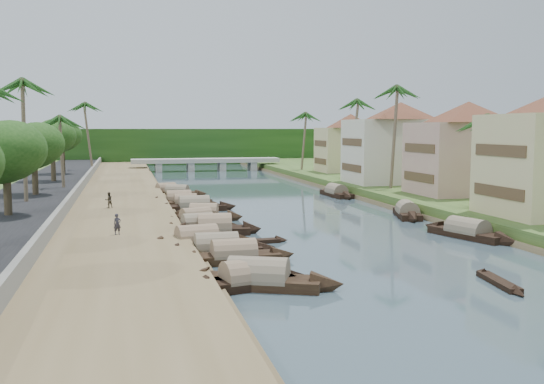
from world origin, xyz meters
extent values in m
plane|color=#384B55|center=(0.00, 0.00, 0.00)|extent=(220.00, 220.00, 0.00)
cube|color=brown|center=(-16.00, 20.00, 0.40)|extent=(10.00, 180.00, 0.80)
cube|color=#334D1F|center=(19.00, 20.00, 0.60)|extent=(16.00, 180.00, 1.20)
cube|color=black|center=(-24.50, 20.00, 0.70)|extent=(8.00, 180.00, 1.40)
cube|color=slate|center=(-20.20, 20.00, 1.35)|extent=(0.40, 180.00, 1.10)
cube|color=#173A0F|center=(0.00, 95.00, 4.00)|extent=(120.00, 4.00, 8.00)
cube|color=#173A0F|center=(0.00, 100.00, 4.00)|extent=(120.00, 4.00, 8.00)
cube|color=#173A0F|center=(0.00, 105.00, 4.00)|extent=(120.00, 4.00, 8.00)
cube|color=#9F9E95|center=(0.00, 72.00, 2.00)|extent=(28.00, 4.00, 0.80)
cube|color=#9F9E95|center=(-9.00, 72.00, 0.90)|extent=(1.20, 3.50, 1.80)
cube|color=#9F9E95|center=(-3.00, 72.00, 0.90)|extent=(1.20, 3.50, 1.80)
cube|color=#9F9E95|center=(3.00, 72.00, 0.90)|extent=(1.20, 3.50, 1.80)
cube|color=#9F9E95|center=(9.00, 72.00, 0.90)|extent=(1.20, 3.50, 1.80)
cube|color=#503B25|center=(12.95, -2.00, 3.20)|extent=(0.10, 6.40, 0.90)
cube|color=#503B25|center=(12.95, -2.00, 6.40)|extent=(0.10, 6.40, 0.90)
cube|color=tan|center=(20.00, 14.00, 4.95)|extent=(11.00, 8.00, 7.50)
pyramid|color=brown|center=(20.00, 14.00, 9.80)|extent=(14.11, 14.11, 2.20)
cube|color=#503B25|center=(14.45, 14.00, 3.08)|extent=(0.10, 6.40, 0.90)
cube|color=#503B25|center=(14.45, 14.00, 6.08)|extent=(0.10, 6.40, 0.90)
cube|color=beige|center=(19.00, 28.00, 5.20)|extent=(13.00, 8.00, 8.00)
pyramid|color=brown|center=(19.00, 28.00, 10.30)|extent=(15.59, 15.59, 2.20)
cube|color=#503B25|center=(12.45, 28.00, 3.20)|extent=(0.10, 6.40, 0.90)
cube|color=#503B25|center=(12.45, 28.00, 6.40)|extent=(0.10, 6.40, 0.90)
cube|color=#C7BF85|center=(20.00, 48.00, 4.70)|extent=(10.00, 7.00, 7.00)
pyramid|color=brown|center=(20.00, 48.00, 9.30)|extent=(12.62, 12.62, 2.20)
cube|color=#503B25|center=(14.95, 48.00, 2.95)|extent=(0.10, 5.60, 0.90)
cube|color=#503B25|center=(14.95, 48.00, 5.75)|extent=(0.10, 5.60, 0.90)
cube|color=black|center=(-8.64, -13.66, 0.20)|extent=(6.66, 4.39, 0.70)
cone|color=black|center=(-5.39, -15.09, 0.28)|extent=(2.40, 2.38, 2.00)
cone|color=black|center=(-11.90, -12.23, 0.28)|extent=(2.40, 2.38, 2.00)
cylinder|color=#776959|center=(-8.64, -13.66, 0.58)|extent=(5.31, 3.86, 2.07)
cube|color=black|center=(-9.29, -13.62, 0.20)|extent=(5.25, 2.83, 0.70)
cone|color=black|center=(-6.60, -13.01, 0.28)|extent=(1.77, 1.88, 1.75)
cone|color=black|center=(-11.99, -14.23, 0.28)|extent=(1.77, 1.88, 1.75)
cylinder|color=#866D55|center=(-9.29, -13.62, 0.58)|extent=(4.11, 2.64, 1.85)
cube|color=black|center=(-8.85, -7.69, 0.20)|extent=(5.63, 1.84, 0.70)
cone|color=black|center=(-5.74, -7.64, 0.28)|extent=(1.63, 1.60, 1.75)
cone|color=black|center=(-11.96, -7.75, 0.28)|extent=(1.63, 1.60, 1.75)
cylinder|color=#866D55|center=(-8.85, -7.69, 0.58)|extent=(4.31, 1.89, 1.82)
cube|color=black|center=(-9.56, -5.37, 0.20)|extent=(5.75, 1.86, 0.70)
cone|color=black|center=(-6.37, -5.39, 0.28)|extent=(1.66, 1.66, 1.83)
cone|color=black|center=(-12.74, -5.36, 0.28)|extent=(1.66, 1.66, 1.83)
cylinder|color=#776959|center=(-9.56, -5.37, 0.58)|extent=(4.39, 1.93, 1.90)
cube|color=black|center=(-10.46, -2.36, 0.20)|extent=(5.97, 2.88, 0.70)
cone|color=black|center=(-7.33, -1.82, 0.28)|extent=(1.93, 2.00, 1.93)
cone|color=black|center=(-13.60, -2.90, 0.28)|extent=(1.93, 2.00, 1.93)
cylinder|color=#866D55|center=(-10.46, -2.36, 0.58)|extent=(4.65, 2.73, 2.02)
cube|color=black|center=(-8.53, 2.48, 0.20)|extent=(5.50, 2.57, 0.70)
cone|color=black|center=(-5.59, 2.18, 0.28)|extent=(1.75, 2.00, 2.01)
cone|color=black|center=(-11.47, 2.77, 0.28)|extent=(1.75, 2.00, 2.01)
cylinder|color=#866D55|center=(-8.53, 2.48, 0.58)|extent=(4.26, 2.53, 2.13)
cube|color=black|center=(-9.67, 3.84, 0.20)|extent=(5.14, 2.47, 0.70)
cone|color=black|center=(-6.96, 4.24, 0.28)|extent=(1.66, 1.79, 1.75)
cone|color=black|center=(-12.39, 3.43, 0.28)|extent=(1.66, 1.79, 1.75)
cylinder|color=#776959|center=(-9.67, 3.84, 0.58)|extent=(4.00, 2.37, 1.84)
cube|color=black|center=(-9.35, 7.87, 0.20)|extent=(5.43, 3.11, 0.70)
cone|color=black|center=(-6.61, 8.73, 0.28)|extent=(1.86, 1.85, 1.63)
cone|color=black|center=(-12.10, 7.00, 0.28)|extent=(1.86, 1.85, 1.63)
cylinder|color=#866D55|center=(-9.35, 7.87, 0.58)|extent=(4.28, 2.81, 1.70)
cube|color=black|center=(-8.42, 9.75, 0.20)|extent=(5.39, 3.14, 0.70)
cone|color=black|center=(-5.70, 9.02, 0.28)|extent=(1.88, 2.03, 1.86)
cone|color=black|center=(-11.14, 10.48, 0.28)|extent=(1.88, 2.03, 1.86)
cylinder|color=#866D55|center=(-8.42, 9.75, 0.58)|extent=(4.25, 2.90, 1.97)
cube|color=black|center=(-8.56, 16.18, 0.20)|extent=(6.20, 1.86, 0.70)
cone|color=black|center=(-5.12, 16.17, 0.28)|extent=(1.77, 1.66, 1.86)
cone|color=black|center=(-12.00, 16.19, 0.28)|extent=(1.77, 1.66, 1.86)
cylinder|color=#776959|center=(-8.56, 16.18, 0.58)|extent=(4.74, 1.93, 1.92)
cube|color=black|center=(-9.10, 19.45, 0.20)|extent=(4.81, 1.58, 0.70)
cone|color=black|center=(-6.43, 19.45, 0.28)|extent=(1.39, 1.42, 1.57)
cone|color=black|center=(-11.77, 19.45, 0.28)|extent=(1.39, 1.42, 1.57)
cylinder|color=#866D55|center=(-9.10, 19.45, 0.58)|extent=(3.67, 1.64, 1.64)
cube|color=black|center=(-9.57, 21.69, 0.20)|extent=(5.42, 1.91, 0.70)
cone|color=black|center=(-6.57, 21.72, 0.28)|extent=(1.59, 1.68, 1.84)
cone|color=black|center=(-12.57, 21.66, 0.28)|extent=(1.59, 1.68, 1.84)
cylinder|color=#866D55|center=(-9.57, 21.69, 0.58)|extent=(4.15, 1.97, 1.93)
cube|color=black|center=(-9.03, 30.15, 0.20)|extent=(5.64, 3.75, 0.70)
cone|color=black|center=(-6.26, 28.84, 0.28)|extent=(2.00, 1.92, 1.56)
cone|color=black|center=(-11.79, 31.47, 0.28)|extent=(2.00, 1.92, 1.56)
cylinder|color=#776959|center=(-9.03, 30.15, 0.58)|extent=(4.49, 3.25, 1.60)
cube|color=black|center=(-10.17, 32.75, 0.20)|extent=(5.06, 3.17, 0.70)
cone|color=black|center=(-7.67, 33.70, 0.28)|extent=(1.80, 1.81, 1.56)
cone|color=black|center=(-12.67, 31.81, 0.28)|extent=(1.80, 1.81, 1.56)
cylinder|color=#866D55|center=(-10.17, 32.75, 0.58)|extent=(4.02, 2.82, 1.63)
cube|color=black|center=(9.53, -3.48, 0.20)|extent=(3.59, 6.66, 0.70)
cone|color=black|center=(8.50, -0.07, 0.28)|extent=(2.09, 2.21, 1.84)
cone|color=black|center=(10.55, -6.89, 0.28)|extent=(2.09, 2.21, 1.84)
cylinder|color=#776959|center=(9.53, -3.48, 0.58)|extent=(3.22, 5.23, 1.89)
cube|color=black|center=(9.97, 7.32, 0.20)|extent=(3.41, 6.03, 0.70)
cone|color=black|center=(10.90, 10.38, 0.28)|extent=(2.05, 2.06, 1.83)
cone|color=black|center=(9.04, 4.26, 0.28)|extent=(2.05, 2.06, 1.83)
cylinder|color=#776959|center=(9.97, 7.32, 0.58)|extent=(3.09, 4.75, 1.90)
cube|color=black|center=(9.44, 25.01, 0.20)|extent=(2.16, 6.47, 0.70)
cone|color=black|center=(9.26, 28.55, 0.28)|extent=(1.74, 1.89, 1.85)
cone|color=black|center=(9.63, 21.46, 0.28)|extent=(1.74, 1.89, 1.85)
cylinder|color=#776959|center=(9.44, 25.01, 0.58)|extent=(2.15, 4.97, 1.90)
cube|color=black|center=(3.66, -16.00, 0.10)|extent=(1.27, 3.97, 0.35)
cone|color=black|center=(3.97, -13.82, 0.10)|extent=(0.84, 1.07, 0.71)
cone|color=black|center=(3.34, -18.17, 0.10)|extent=(0.84, 1.07, 0.71)
cube|color=black|center=(-6.36, -1.94, 0.10)|extent=(3.74, 1.15, 0.35)
cone|color=black|center=(-4.30, -1.75, 0.10)|extent=(0.99, 0.90, 0.82)
cone|color=black|center=(-8.43, -2.13, 0.10)|extent=(0.99, 0.90, 0.82)
cube|color=black|center=(-9.21, 17.19, 0.10)|extent=(4.33, 1.33, 0.35)
cone|color=black|center=(-6.82, 17.46, 0.10)|extent=(1.16, 0.97, 0.85)
cone|color=black|center=(-11.59, 16.92, 0.10)|extent=(1.16, 0.97, 0.85)
cylinder|color=brown|center=(16.00, 4.53, 5.19)|extent=(0.48, 0.36, 7.99)
sphere|color=#1F4C19|center=(16.00, 4.53, 9.02)|extent=(3.20, 3.20, 3.20)
cylinder|color=brown|center=(15.00, 21.56, 7.09)|extent=(0.96, 0.36, 11.78)
sphere|color=#1F4C19|center=(15.00, 21.56, 12.74)|extent=(3.20, 3.20, 3.20)
cylinder|color=brown|center=(16.00, 37.00, 6.67)|extent=(1.47, 0.36, 10.92)
sphere|color=#1F4C19|center=(16.00, 37.00, 11.92)|extent=(3.20, 3.20, 3.20)
cylinder|color=brown|center=(-24.00, 15.94, 6.97)|extent=(0.45, 0.36, 11.14)
sphere|color=#1F4C19|center=(-24.00, 15.94, 12.31)|extent=(3.20, 3.20, 3.20)
cylinder|color=brown|center=(-22.00, 29.30, 5.41)|extent=(0.56, 0.36, 8.03)
sphere|color=#1F4C19|center=(-22.00, 29.30, 9.26)|extent=(3.20, 3.20, 3.20)
cylinder|color=brown|center=(14.00, 54.55, 5.94)|extent=(1.13, 0.36, 9.49)
sphere|color=#1F4C19|center=(14.00, 54.55, 10.50)|extent=(3.20, 3.20, 3.20)
cylinder|color=brown|center=(-20.50, 60.17, 6.83)|extent=(1.41, 0.36, 10.85)
sphere|color=#1F4C19|center=(-20.50, 60.17, 12.05)|extent=(3.20, 3.20, 3.20)
cylinder|color=#433826|center=(-24.00, 6.92, 3.03)|extent=(0.60, 0.60, 3.33)
ellipsoid|color=#173A0F|center=(-24.00, 6.92, 6.21)|extent=(5.43, 5.43, 4.47)
cylinder|color=#433826|center=(-24.00, 21.96, 3.04)|extent=(0.60, 0.60, 3.36)
ellipsoid|color=#173A0F|center=(-24.00, 21.96, 6.26)|extent=(5.30, 5.30, 4.36)
cylinder|color=#433826|center=(-24.00, 38.41, 3.25)|extent=(0.60, 0.60, 3.78)
ellipsoid|color=#173A0F|center=(-24.00, 38.41, 6.86)|extent=(5.19, 5.19, 4.26)
cylinder|color=#433826|center=(-24.00, 51.34, 3.22)|extent=(0.60, 0.60, 3.73)
ellipsoid|color=#173A0F|center=(-24.00, 51.34, 6.79)|extent=(5.01, 5.01, 4.12)
cylinder|color=#433826|center=(24.00, 29.57, 2.86)|extent=(0.60, 0.60, 3.39)
ellipsoid|color=#173A0F|center=(24.00, 29.57, 6.10)|extent=(4.63, 4.63, 3.80)
imported|color=#2C2A32|center=(-15.73, -0.60, 1.53)|extent=(0.61, 0.50, 1.45)
imported|color=#383227|center=(-16.64, 14.17, 1.53)|extent=(0.87, 0.80, 1.46)
camera|label=1|loc=(-15.13, -43.16, 8.09)|focal=40.00mm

